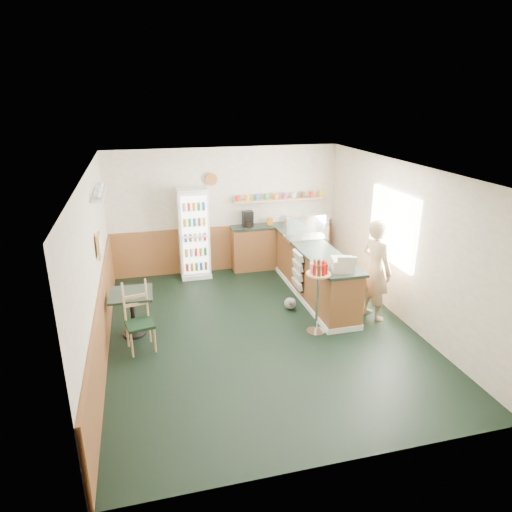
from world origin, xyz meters
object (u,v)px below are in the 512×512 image
object	(u,v)px
cash_register	(343,265)
condiment_stand	(318,285)
display_case	(306,228)
shopkeeper	(376,270)
drinks_fridge	(194,233)
cafe_table	(132,305)
cafe_chair	(139,314)

from	to	relation	value
cash_register	condiment_stand	size ratio (longest dim) A/B	0.29
display_case	shopkeeper	size ratio (longest dim) A/B	0.45
drinks_fridge	cafe_table	size ratio (longest dim) A/B	2.57
drinks_fridge	condiment_stand	bearing A→B (deg)	-61.69
drinks_fridge	display_case	size ratio (longest dim) A/B	2.35
condiment_stand	cash_register	bearing A→B (deg)	16.17
drinks_fridge	cafe_table	distance (m)	2.70
shopkeeper	cafe_table	distance (m)	4.14
drinks_fridge	shopkeeper	distance (m)	3.90
condiment_stand	cafe_table	world-z (taller)	condiment_stand
cafe_chair	display_case	bearing A→B (deg)	14.91
condiment_stand	drinks_fridge	bearing A→B (deg)	118.31
drinks_fridge	cash_register	xyz separation A→B (m)	(2.09, -2.87, 0.15)
drinks_fridge	display_case	distance (m)	2.39
cash_register	condiment_stand	xyz separation A→B (m)	(-0.47, -0.14, -0.26)
cafe_chair	shopkeeper	bearing A→B (deg)	-11.03
cafe_chair	cash_register	bearing A→B (deg)	-13.35
drinks_fridge	cafe_table	bearing A→B (deg)	-119.44
shopkeeper	drinks_fridge	bearing A→B (deg)	32.43
cash_register	cafe_table	distance (m)	3.49
display_case	cafe_table	size ratio (longest dim) A/B	1.09
cash_register	condiment_stand	distance (m)	0.55
shopkeeper	condiment_stand	bearing A→B (deg)	89.94
display_case	cafe_chair	distance (m)	3.73
drinks_fridge	condiment_stand	size ratio (longest dim) A/B	1.55
cafe_table	cafe_chair	xyz separation A→B (m)	(0.11, -0.43, 0.04)
display_case	cafe_table	xyz separation A→B (m)	(-3.40, -1.19, -0.72)
cash_register	shopkeeper	size ratio (longest dim) A/B	0.20
condiment_stand	cafe_table	size ratio (longest dim) A/B	1.66
cash_register	condiment_stand	world-z (taller)	condiment_stand
cafe_table	shopkeeper	bearing A→B (deg)	-5.67
display_case	cafe_table	world-z (taller)	display_case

